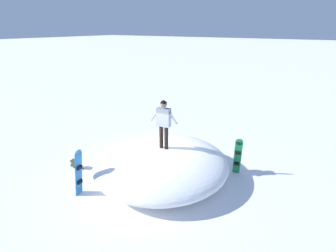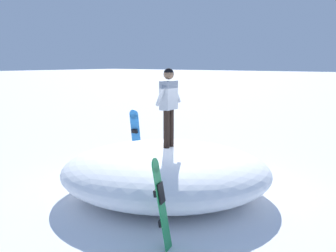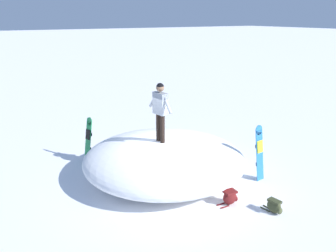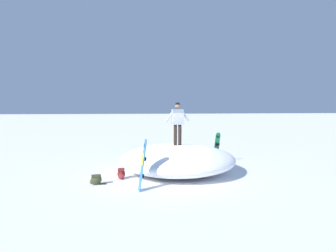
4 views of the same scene
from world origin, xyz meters
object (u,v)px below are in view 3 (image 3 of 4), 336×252
object	(u,v)px
backpack_near	(274,206)
snowboarder_standing	(160,107)
snowboard_secondary_upright	(259,152)
backpack_far	(230,197)
snowboard_primary_upright	(88,139)

from	to	relation	value
backpack_near	snowboarder_standing	bearing A→B (deg)	24.43
snowboard_secondary_upright	backpack_far	bearing A→B (deg)	112.22
backpack_near	backpack_far	world-z (taller)	backpack_far
snowboarder_standing	snowboard_primary_upright	size ratio (longest dim) A/B	1.16
snowboard_primary_upright	backpack_near	bearing A→B (deg)	-151.32
backpack_near	snowboard_secondary_upright	bearing A→B (deg)	-32.21
backpack_near	backpack_far	size ratio (longest dim) A/B	1.01
snowboarder_standing	snowboard_primary_upright	distance (m)	3.09
snowboard_primary_upright	snowboard_secondary_upright	distance (m)	5.61
snowboard_primary_upright	backpack_near	world-z (taller)	snowboard_primary_upright
snowboard_secondary_upright	backpack_near	world-z (taller)	snowboard_secondary_upright
backpack_near	backpack_far	xyz separation A→B (m)	(0.89, 0.69, 0.02)
snowboard_secondary_upright	snowboarder_standing	bearing A→B (deg)	56.05
snowboard_primary_upright	snowboard_secondary_upright	bearing A→B (deg)	-134.40
backpack_far	backpack_near	bearing A→B (deg)	-142.10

